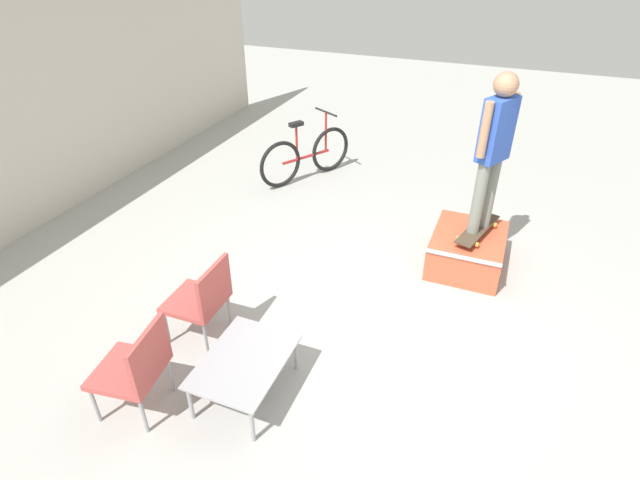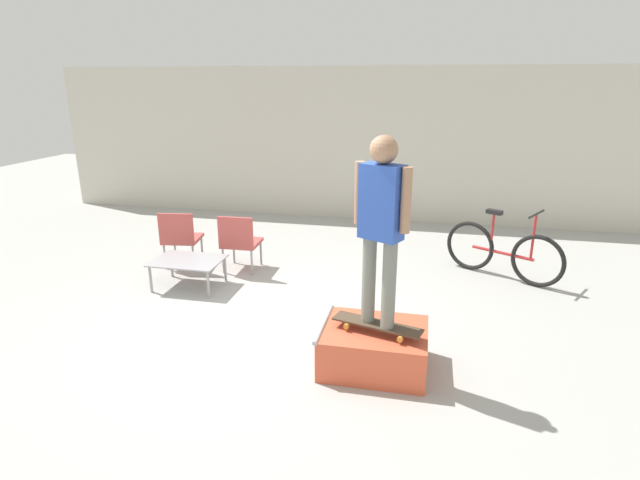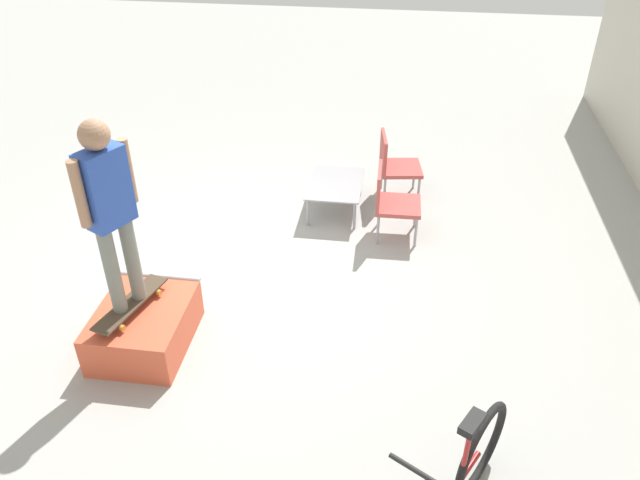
% 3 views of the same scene
% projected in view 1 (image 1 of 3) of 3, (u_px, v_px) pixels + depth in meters
% --- Properties ---
extents(ground_plane, '(24.00, 24.00, 0.00)m').
position_uv_depth(ground_plane, '(385.00, 324.00, 5.16)').
color(ground_plane, '#A8A8A3').
extents(skate_ramp_box, '(1.05, 0.82, 0.44)m').
position_uv_depth(skate_ramp_box, '(467.00, 250.00, 5.95)').
color(skate_ramp_box, '#DB5638').
rests_on(skate_ramp_box, ground_plane).
extents(skateboard_on_ramp, '(0.90, 0.43, 0.07)m').
position_uv_depth(skateboard_on_ramp, '(478.00, 229.00, 5.80)').
color(skateboard_on_ramp, '#473828').
rests_on(skateboard_on_ramp, skate_ramp_box).
extents(person_skater, '(0.52, 0.35, 1.78)m').
position_uv_depth(person_skater, '(495.00, 142.00, 5.23)').
color(person_skater, gray).
rests_on(person_skater, skateboard_on_ramp).
extents(coffee_table, '(0.93, 0.67, 0.39)m').
position_uv_depth(coffee_table, '(245.00, 363.00, 4.22)').
color(coffee_table, '#9E9EA3').
rests_on(coffee_table, ground_plane).
extents(patio_chair_left, '(0.59, 0.59, 0.88)m').
position_uv_depth(patio_chair_left, '(137.00, 366.00, 4.01)').
color(patio_chair_left, '#99999E').
rests_on(patio_chair_left, ground_plane).
extents(patio_chair_right, '(0.53, 0.53, 0.88)m').
position_uv_depth(patio_chair_right, '(203.00, 297.00, 4.75)').
color(patio_chair_right, '#99999E').
rests_on(patio_chair_right, ground_plane).
extents(bicycle, '(1.54, 0.92, 1.04)m').
position_uv_depth(bicycle, '(306.00, 155.00, 7.94)').
color(bicycle, black).
rests_on(bicycle, ground_plane).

